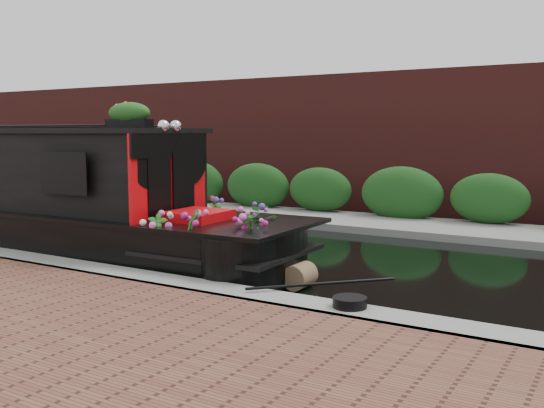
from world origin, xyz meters
The scene contains 8 objects.
ground centered at (0.00, 0.00, 0.00)m, with size 80.00×80.00×0.00m, color black.
near_bank_coping centered at (0.00, -3.30, 0.00)m, with size 40.00×0.60×0.50m, color gray.
far_bank_path centered at (0.00, 4.20, 0.00)m, with size 40.00×2.40×0.34m, color gray.
far_hedge centered at (0.00, 5.10, 0.00)m, with size 40.00×1.10×2.80m, color #1B4918.
far_brick_wall centered at (0.00, 7.20, 0.00)m, with size 40.00×1.00×8.00m, color #57201D.
narrowboat centered at (-3.81, -1.91, 0.91)m, with size 13.04×2.62×3.04m.
rope_fender centered at (3.11, -1.91, 0.19)m, with size 0.37×0.37×0.45m, color brown.
coiled_mooring_rope centered at (4.48, -3.21, 0.31)m, with size 0.41×0.41×0.12m, color black.
Camera 1 is at (7.28, -9.59, 2.28)m, focal length 40.00 mm.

